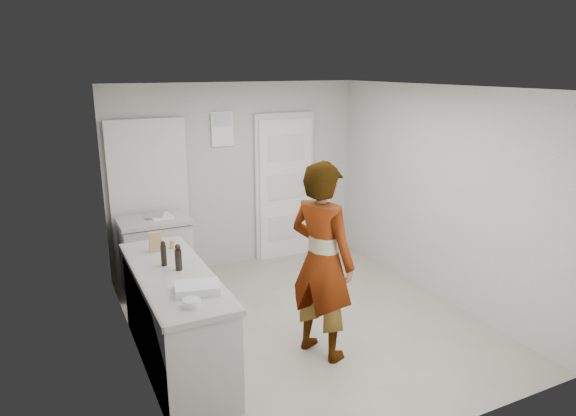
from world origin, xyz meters
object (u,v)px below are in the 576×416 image
spice_jar (173,244)px  oil_cruet_b (164,254)px  oil_cruet_a (178,258)px  baking_dish (197,288)px  egg_bowl (192,303)px  person (322,261)px  cake_mix_box (155,242)px

spice_jar → oil_cruet_b: (-0.18, -0.42, 0.07)m
oil_cruet_a → oil_cruet_b: size_ratio=1.03×
baking_dish → egg_bowl: size_ratio=2.92×
person → oil_cruet_b: bearing=42.7°
person → cake_mix_box: 1.66m
spice_jar → oil_cruet_b: size_ratio=0.37×
spice_jar → oil_cruet_a: bearing=-98.7°
oil_cruet_b → baking_dish: 0.69m
baking_dish → spice_jar: bearing=86.4°
egg_bowl → spice_jar: bearing=82.1°
person → baking_dish: size_ratio=4.67×
oil_cruet_b → person: bearing=-24.3°
cake_mix_box → oil_cruet_b: bearing=-88.1°
cake_mix_box → egg_bowl: cake_mix_box is taller
oil_cruet_b → baking_dish: (0.11, -0.68, -0.09)m
oil_cruet_b → oil_cruet_a: bearing=-59.9°
cake_mix_box → oil_cruet_a: 0.58m
oil_cruet_a → spice_jar: bearing=81.3°
cake_mix_box → oil_cruet_a: (0.08, -0.58, 0.02)m
spice_jar → baking_dish: 1.10m
cake_mix_box → spice_jar: bearing=6.3°
person → egg_bowl: bearing=80.5°
cake_mix_box → oil_cruet_a: size_ratio=0.80×
oil_cruet_a → baking_dish: (0.02, -0.51, -0.09)m
baking_dish → egg_bowl: baking_dish is taller
baking_dish → oil_cruet_b: bearing=99.6°
spice_jar → oil_cruet_a: oil_cruet_a is taller
baking_dish → person: bearing=3.7°
cake_mix_box → baking_dish: bearing=-81.1°
oil_cruet_a → baking_dish: size_ratio=0.61×
egg_bowl → person: bearing=13.5°
person → oil_cruet_b: size_ratio=7.90×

